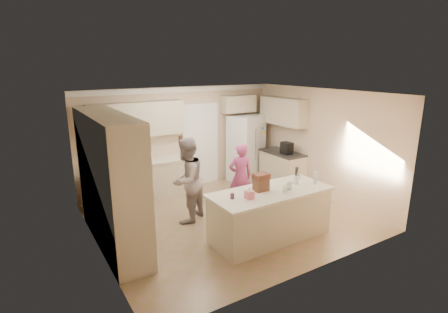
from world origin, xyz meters
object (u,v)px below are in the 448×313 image
island_base (270,215)px  teen_girl (240,177)px  dollhouse_body (261,185)px  teen_boy (187,180)px  refrigerator (246,148)px  coffee_maker (287,148)px  utensil_crock (296,180)px  tissue_box (249,195)px

island_base → teen_girl: teen_girl is taller
dollhouse_body → teen_girl: 1.43m
teen_girl → teen_boy: bearing=11.6°
teen_boy → teen_girl: (1.28, -0.04, -0.13)m
refrigerator → coffee_maker: (0.45, -1.15, 0.17)m
utensil_crock → refrigerator: bearing=72.4°
island_base → utensil_crock: size_ratio=14.67×
tissue_box → teen_boy: size_ratio=0.08×
coffee_maker → dollhouse_body: bearing=-140.7°
island_base → teen_girl: bearing=78.0°
coffee_maker → teen_boy: 3.06m
coffee_maker → teen_boy: (-3.02, -0.44, -0.20)m
coffee_maker → teen_girl: teen_girl is taller
coffee_maker → dollhouse_body: coffee_maker is taller
utensil_crock → tissue_box: 1.21m
coffee_maker → teen_boy: teen_boy is taller
island_base → utensil_crock: (0.65, 0.05, 0.56)m
teen_girl → refrigerator: bearing=-114.8°
refrigerator → dollhouse_body: (-1.75, -2.95, 0.14)m
dollhouse_body → island_base: bearing=-33.7°
refrigerator → teen_boy: refrigerator is taller
tissue_box → refrigerator: bearing=55.7°
island_base → teen_boy: (-0.97, 1.46, 0.43)m
tissue_box → island_base: bearing=10.3°
tissue_box → teen_boy: 1.63m
island_base → teen_boy: size_ratio=1.26×
coffee_maker → refrigerator: bearing=111.3°
utensil_crock → teen_boy: 2.16m
dollhouse_body → utensil_crock: bearing=-3.6°
coffee_maker → utensil_crock: 2.32m
refrigerator → utensil_crock: refrigerator is taller
tissue_box → dollhouse_body: bearing=26.6°
refrigerator → teen_girl: bearing=-147.3°
refrigerator → utensil_crock: 3.15m
dollhouse_body → teen_girl: teen_girl is taller
refrigerator → tissue_box: 3.82m
coffee_maker → utensil_crock: coffee_maker is taller
island_base → teen_boy: teen_boy is taller
island_base → coffee_maker: bearing=42.8°
coffee_maker → tissue_box: (-2.60, -2.00, -0.07)m
refrigerator → coffee_maker: refrigerator is taller
refrigerator → teen_boy: size_ratio=1.03×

